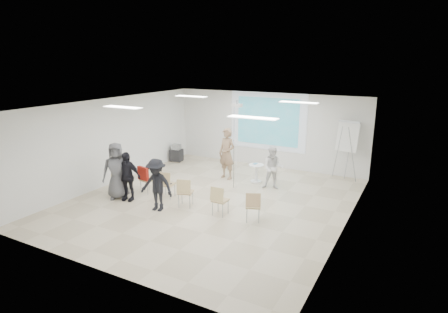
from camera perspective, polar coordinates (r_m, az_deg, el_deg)
The scene contains 30 objects.
floor at distance 11.74m, azimuth -1.87°, elevation -7.03°, with size 8.00×9.00×0.10m, color beige.
ceiling at distance 10.97m, azimuth -2.00°, elevation 8.18°, with size 8.00×9.00×0.10m, color white.
wall_back at distance 15.27m, azimuth 6.71°, elevation 4.07°, with size 8.00×0.10×3.00m, color silver.
wall_left at distance 13.70m, azimuth -16.75°, elevation 2.31°, with size 0.10×9.00×3.00m, color silver.
wall_right at distance 9.93m, azimuth 18.73°, elevation -2.47°, with size 0.10×9.00×3.00m, color silver.
projection_halo at distance 15.15m, azimuth 6.66°, elevation 5.33°, with size 3.20×0.01×2.30m, color silver.
projection_image at distance 15.13m, azimuth 6.64°, elevation 5.32°, with size 2.60×0.01×1.90m, color teal.
pedestal_table at distance 13.40m, azimuth 4.93°, elevation -2.37°, with size 0.58×0.58×0.67m.
player_left at distance 13.59m, azimuth 0.44°, elevation 0.95°, with size 0.77×0.52×2.12m, color #9D7D60.
player_right at distance 12.65m, azimuth 7.49°, elevation -1.41°, with size 0.78×0.63×1.62m, color white.
controller_left at distance 13.65m, azimuth 1.60°, elevation 2.46°, with size 0.04×0.11×0.04m, color white.
controller_right at distance 12.86m, azimuth 7.18°, elevation 0.19°, with size 0.04×0.13×0.04m, color silver.
chair_far_left at distance 12.62m, azimuth -15.78°, elevation -3.00°, with size 0.62×0.64×0.98m.
chair_left_mid at distance 12.46m, azimuth -11.80°, elevation -3.20°, with size 0.49×0.52×0.90m.
chair_left_inner at distance 11.91m, azimuth -8.80°, elevation -3.95°, with size 0.48×0.50×0.88m.
chair_center at distance 11.13m, azimuth -5.98°, elevation -5.17°, with size 0.54×0.56×0.89m.
chair_right_inner at distance 10.50m, azimuth -0.77°, elevation -6.42°, with size 0.41×0.44×0.87m.
chair_right_far at distance 10.15m, azimuth 4.46°, elevation -7.27°, with size 0.54×0.56×0.86m.
red_jacket at distance 12.29m, azimuth -12.23°, elevation -2.54°, with size 0.45×0.10×0.43m, color maroon.
laptop at distance 12.00m, azimuth -8.56°, elevation -4.03°, with size 0.32×0.24×0.03m, color black.
audience_left at distance 11.91m, azimuth -14.61°, elevation -2.42°, with size 1.03×0.62×1.77m, color black.
audience_mid at distance 10.92m, azimuth -10.26°, elevation -3.78°, with size 1.14×0.62×1.76m, color black.
audience_outer at distance 12.12m, azimuth -16.06°, elevation -1.64°, with size 0.98×0.65×2.01m, color #55565A.
flipchart_easel at distance 14.05m, azimuth 18.32°, elevation 2.85°, with size 0.91×0.71×2.15m.
av_cart at distance 16.17m, azimuth -7.25°, elevation 0.45°, with size 0.56×0.47×0.74m.
ceiling_projector at distance 12.27m, azimuth 1.96°, elevation 7.18°, with size 0.30×0.25×3.00m.
fluor_panel_nw at distance 13.72m, azimuth -5.04°, elevation 9.12°, with size 1.20×0.30×0.02m, color white.
fluor_panel_ne at distance 12.01m, azimuth 11.30°, elevation 8.09°, with size 1.20×0.30×0.02m, color white.
fluor_panel_sw at distance 10.99m, azimuth -15.17°, elevation 7.26°, with size 1.20×0.30×0.02m, color white.
fluor_panel_se at distance 8.75m, azimuth 4.40°, elevation 5.93°, with size 1.20×0.30×0.02m, color white.
Camera 1 is at (5.51, -9.41, 4.31)m, focal length 30.00 mm.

